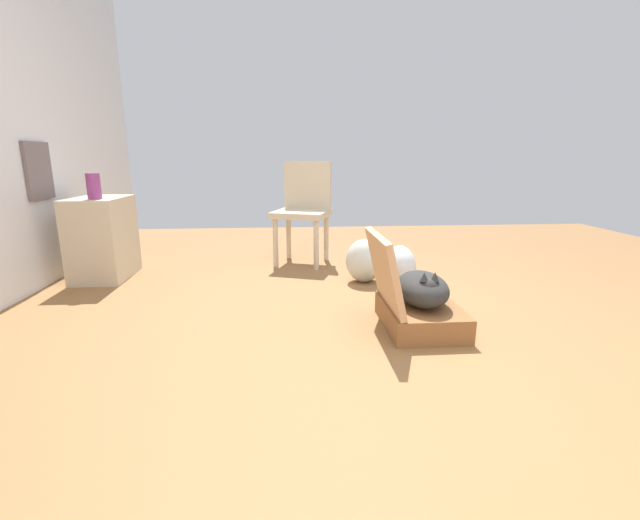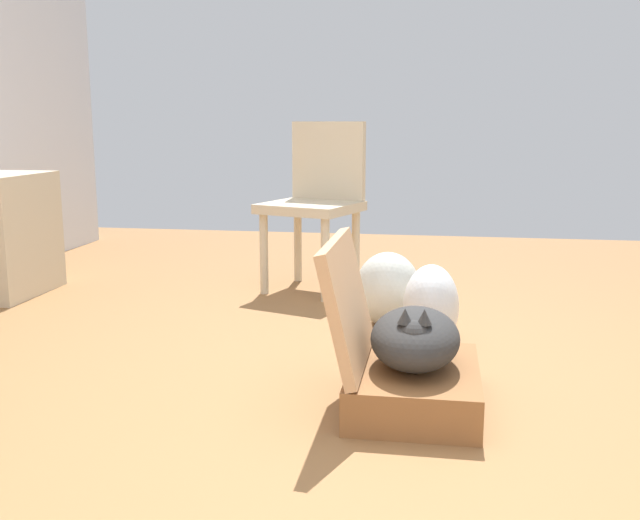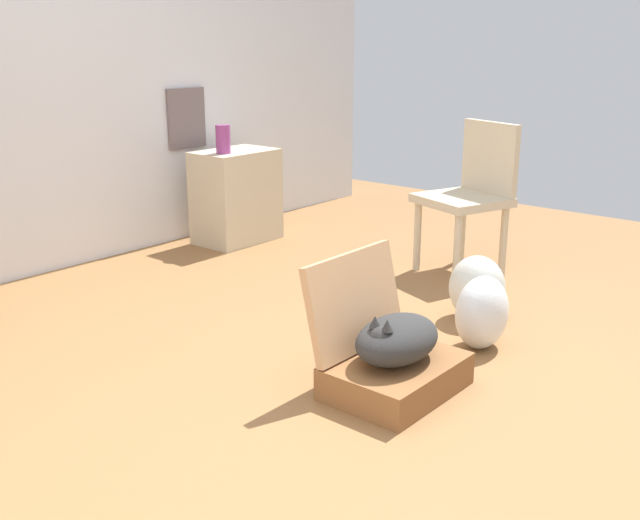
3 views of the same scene
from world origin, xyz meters
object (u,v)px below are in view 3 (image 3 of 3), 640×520
plastic_bag_clear (477,288)px  side_table (236,196)px  chair (471,191)px  cat (396,339)px  vase_tall (223,139)px  plastic_bag_white (482,312)px  suitcase_base (396,376)px

plastic_bag_clear → side_table: size_ratio=0.52×
plastic_bag_clear → chair: chair is taller
cat → vase_tall: 2.45m
chair → plastic_bag_white: bearing=-38.6°
vase_tall → suitcase_base: bearing=-116.5°
cat → plastic_bag_clear: 0.95m
side_table → vase_tall: (-0.14, -0.04, 0.41)m
suitcase_base → plastic_bag_white: size_ratio=1.60×
side_table → plastic_bag_white: bearing=-104.8°
plastic_bag_white → plastic_bag_clear: 0.36m
plastic_bag_clear → side_table: 2.06m
vase_tall → chair: size_ratio=0.21×
suitcase_base → side_table: bearing=61.0°
suitcase_base → vase_tall: (1.07, 2.15, 0.66)m
cat → plastic_bag_clear: size_ratio=1.47×
plastic_bag_white → plastic_bag_clear: size_ratio=1.03×
suitcase_base → plastic_bag_white: plastic_bag_white is taller
side_table → vase_tall: vase_tall is taller
suitcase_base → chair: bearing=20.0°
plastic_bag_white → side_table: (0.59, 2.23, 0.15)m
plastic_bag_white → plastic_bag_clear: plastic_bag_white is taller
cat → plastic_bag_white: size_ratio=1.43×
suitcase_base → cat: 0.16m
plastic_bag_clear → side_table: (0.28, 2.03, 0.15)m
side_table → vase_tall: size_ratio=3.38×
cat → chair: chair is taller
plastic_bag_clear → side_table: bearing=82.1°
cat → plastic_bag_white: (0.63, -0.04, -0.06)m
cat → chair: bearing=19.9°
suitcase_base → chair: (1.62, 0.59, 0.43)m
cat → side_table: bearing=60.9°
plastic_bag_white → cat: bearing=176.2°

